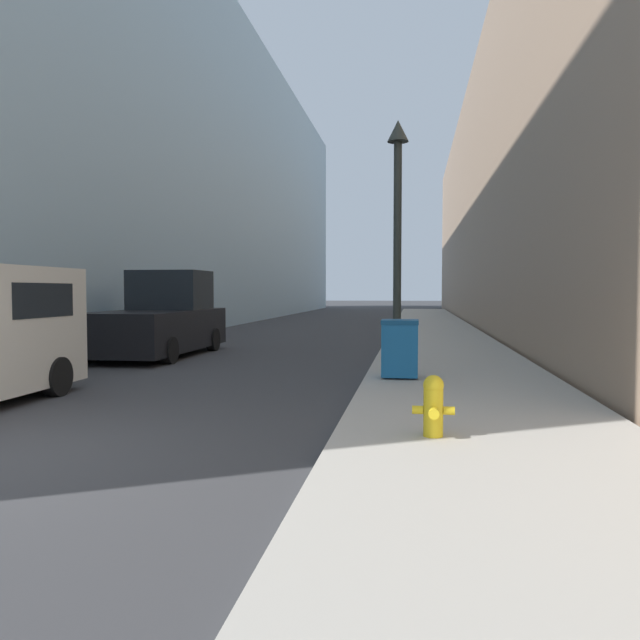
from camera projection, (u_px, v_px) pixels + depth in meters
sidewalk_right at (437, 335)px, 23.18m from camera, size 3.45×60.00×0.16m
building_left_glass at (135, 172)px, 33.02m from camera, size 12.00×60.00×15.96m
building_right_stone at (599, 197)px, 29.63m from camera, size 12.00×60.00×12.37m
fire_hydrant at (433, 404)px, 6.66m from camera, size 0.45×0.34×0.66m
trash_bin at (400, 348)px, 11.13m from camera, size 0.66×0.63×1.04m
lamppost at (398, 218)px, 13.78m from camera, size 0.47×0.47×5.31m
pickup_truck at (161, 321)px, 16.49m from camera, size 2.18×5.20×2.26m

